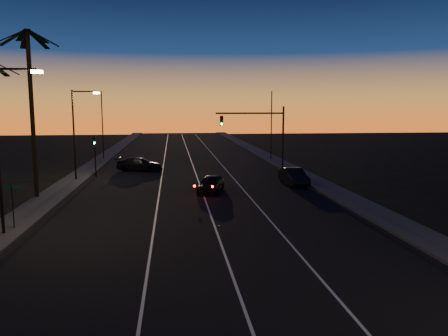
{
  "coord_description": "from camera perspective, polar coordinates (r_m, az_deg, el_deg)",
  "views": [
    {
      "loc": [
        -1.85,
        -4.08,
        6.88
      ],
      "look_at": [
        1.42,
        23.63,
        3.0
      ],
      "focal_mm": 35.0,
      "sensor_mm": 36.0,
      "label": 1
    }
  ],
  "objects": [
    {
      "name": "streetlight_left_near",
      "position": [
        25.7,
        -26.91,
        3.58
      ],
      "size": [
        2.55,
        0.26,
        9.0
      ],
      "color": "black",
      "rests_on": "ground"
    },
    {
      "name": "sidewalk_right",
      "position": [
        37.12,
        14.0,
        -2.88
      ],
      "size": [
        2.4,
        170.0,
        0.16
      ],
      "primitive_type": "cube",
      "color": "#393936",
      "rests_on": "ground"
    },
    {
      "name": "signal_post",
      "position": [
        44.9,
        -16.52,
        2.49
      ],
      "size": [
        0.28,
        0.37,
        4.2
      ],
      "color": "black",
      "rests_on": "ground"
    },
    {
      "name": "signal_mast",
      "position": [
        45.03,
        4.81,
        5.21
      ],
      "size": [
        7.1,
        0.41,
        7.0
      ],
      "color": "black",
      "rests_on": "ground"
    },
    {
      "name": "lead_car",
      "position": [
        35.6,
        -1.74,
        -2.06
      ],
      "size": [
        2.96,
        4.89,
        1.41
      ],
      "color": "black",
      "rests_on": "road"
    },
    {
      "name": "palm_far",
      "position": [
        35.62,
        -23.89,
        8.42
      ],
      "size": [
        4.25,
        4.16,
        12.53
      ],
      "color": "black",
      "rests_on": "ground"
    },
    {
      "name": "street_sign",
      "position": [
        27.14,
        -25.9,
        -4.0
      ],
      "size": [
        0.7,
        0.06,
        2.6
      ],
      "color": "black",
      "rests_on": "ground"
    },
    {
      "name": "lane_stripe_right",
      "position": [
        35.25,
        2.96,
        -3.32
      ],
      "size": [
        0.12,
        160.0,
        0.01
      ],
      "primitive_type": "cube",
      "color": "silver",
      "rests_on": "road"
    },
    {
      "name": "cross_car",
      "position": [
        48.43,
        -10.95,
        0.49
      ],
      "size": [
        5.39,
        3.27,
        1.46
      ],
      "color": "black",
      "rests_on": "road"
    },
    {
      "name": "streetlight_left_far",
      "position": [
        43.04,
        -18.65,
        5.08
      ],
      "size": [
        2.55,
        0.26,
        8.5
      ],
      "color": "black",
      "rests_on": "ground"
    },
    {
      "name": "right_car",
      "position": [
        39.45,
        9.1,
        -1.11
      ],
      "size": [
        1.82,
        4.63,
        1.5
      ],
      "color": "black",
      "rests_on": "road"
    },
    {
      "name": "road",
      "position": [
        34.82,
        -3.55,
        -3.49
      ],
      "size": [
        20.0,
        170.0,
        0.01
      ],
      "primitive_type": "cube",
      "color": "black",
      "rests_on": "ground"
    },
    {
      "name": "sidewalk_left",
      "position": [
        35.99,
        -21.69,
        -3.55
      ],
      "size": [
        2.4,
        170.0,
        0.16
      ],
      "primitive_type": "cube",
      "color": "#393936",
      "rests_on": "ground"
    },
    {
      "name": "lane_stripe_left",
      "position": [
        34.78,
        -8.5,
        -3.56
      ],
      "size": [
        0.12,
        160.0,
        0.01
      ],
      "primitive_type": "cube",
      "color": "silver",
      "rests_on": "road"
    },
    {
      "name": "far_pole_left",
      "position": [
        59.83,
        -15.59,
        5.34
      ],
      "size": [
        0.14,
        0.14,
        9.0
      ],
      "primitive_type": "cylinder",
      "color": "black",
      "rests_on": "ground"
    },
    {
      "name": "lane_stripe_mid",
      "position": [
        34.85,
        -2.73,
        -3.46
      ],
      "size": [
        0.12,
        160.0,
        0.01
      ],
      "primitive_type": "cube",
      "color": "silver",
      "rests_on": "road"
    },
    {
      "name": "far_pole_right",
      "position": [
        57.58,
        6.2,
        5.5
      ],
      "size": [
        0.14,
        0.14,
        9.0
      ],
      "primitive_type": "cylinder",
      "color": "black",
      "rests_on": "ground"
    }
  ]
}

